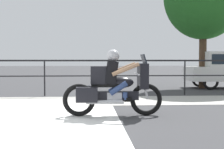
% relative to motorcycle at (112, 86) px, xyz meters
% --- Properties ---
extents(ground_plane, '(120.00, 120.00, 0.00)m').
position_rel_motorcycle_xyz_m(ground_plane, '(-2.11, -0.52, -0.69)').
color(ground_plane, '#38383A').
extents(sidewalk_band, '(44.00, 2.40, 0.01)m').
position_rel_motorcycle_xyz_m(sidewalk_band, '(-2.11, 2.88, -0.69)').
color(sidewalk_band, '#A8A59E').
rests_on(sidewalk_band, ground).
extents(crosswalk_band, '(3.38, 6.00, 0.01)m').
position_rel_motorcycle_xyz_m(crosswalk_band, '(-1.56, -0.72, -0.69)').
color(crosswalk_band, silver).
rests_on(crosswalk_band, ground).
extents(fence_railing, '(36.00, 0.05, 1.29)m').
position_rel_motorcycle_xyz_m(fence_railing, '(-2.11, 4.48, 0.32)').
color(fence_railing, black).
rests_on(fence_railing, ground).
extents(motorcycle, '(2.31, 0.76, 1.54)m').
position_rel_motorcycle_xyz_m(motorcycle, '(0.00, 0.00, 0.00)').
color(motorcycle, black).
rests_on(motorcycle, ground).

